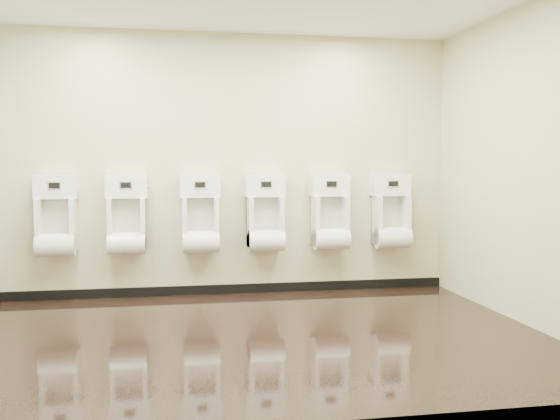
% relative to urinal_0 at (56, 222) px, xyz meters
% --- Properties ---
extents(ground, '(5.00, 3.50, 0.00)m').
position_rel_urinal_0_xyz_m(ground, '(1.69, -1.61, -0.83)').
color(ground, black).
rests_on(ground, ground).
extents(back_wall, '(5.00, 0.02, 2.80)m').
position_rel_urinal_0_xyz_m(back_wall, '(1.69, 0.14, 0.57)').
color(back_wall, beige).
rests_on(back_wall, ground).
extents(front_wall, '(5.00, 0.02, 2.80)m').
position_rel_urinal_0_xyz_m(front_wall, '(1.69, -3.36, 0.57)').
color(front_wall, beige).
rests_on(front_wall, ground).
extents(right_wall, '(0.02, 3.50, 2.80)m').
position_rel_urinal_0_xyz_m(right_wall, '(4.19, -1.61, 0.57)').
color(right_wall, beige).
rests_on(right_wall, ground).
extents(skirting_back, '(5.00, 0.02, 0.10)m').
position_rel_urinal_0_xyz_m(skirting_back, '(1.69, 0.13, -0.78)').
color(skirting_back, black).
rests_on(skirting_back, ground).
extents(urinal_0, '(0.43, 0.32, 0.80)m').
position_rel_urinal_0_xyz_m(urinal_0, '(0.00, 0.00, 0.00)').
color(urinal_0, white).
rests_on(urinal_0, back_wall).
extents(urinal_1, '(0.43, 0.32, 0.80)m').
position_rel_urinal_0_xyz_m(urinal_1, '(0.69, 0.00, 0.00)').
color(urinal_1, white).
rests_on(urinal_1, back_wall).
extents(urinal_2, '(0.43, 0.32, 0.80)m').
position_rel_urinal_0_xyz_m(urinal_2, '(1.45, 0.00, 0.00)').
color(urinal_2, white).
rests_on(urinal_2, back_wall).
extents(urinal_3, '(0.43, 0.32, 0.80)m').
position_rel_urinal_0_xyz_m(urinal_3, '(2.14, 0.00, 0.00)').
color(urinal_3, white).
rests_on(urinal_3, back_wall).
extents(urinal_4, '(0.43, 0.32, 0.80)m').
position_rel_urinal_0_xyz_m(urinal_4, '(2.85, 0.00, 0.00)').
color(urinal_4, white).
rests_on(urinal_4, back_wall).
extents(urinal_5, '(0.43, 0.32, 0.80)m').
position_rel_urinal_0_xyz_m(urinal_5, '(3.55, 0.00, 0.00)').
color(urinal_5, white).
rests_on(urinal_5, back_wall).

